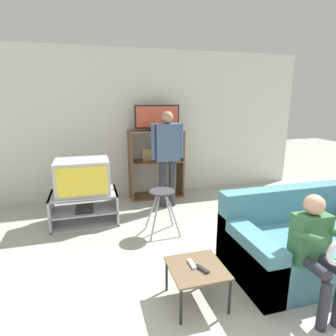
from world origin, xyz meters
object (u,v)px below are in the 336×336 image
remote_control_black (202,269)px  remote_control_white (192,264)px  snack_table (197,271)px  media_shelf (156,164)px  person_seated_child (316,246)px  television_main (83,176)px  couch (306,243)px  television_flat (157,118)px  person_standing_adult (167,150)px  folding_stool (162,199)px  tv_stand (85,208)px

remote_control_black → remote_control_white: size_ratio=1.00×
snack_table → remote_control_white: (-0.03, 0.04, 0.05)m
media_shelf → person_seated_child: 3.19m
television_main → person_seated_child: person_seated_child is taller
media_shelf → person_seated_child: bearing=-79.0°
snack_table → couch: (1.32, 0.20, -0.04)m
television_flat → couch: size_ratio=0.47×
television_flat → person_standing_adult: bearing=-86.6°
television_flat → folding_stool: size_ratio=1.31×
snack_table → couch: 1.34m
folding_stool → remote_control_white: 1.32m
television_main → person_standing_adult: size_ratio=0.47×
tv_stand → remote_control_black: tv_stand is taller
person_standing_adult → snack_table: bearing=-99.2°
television_main → remote_control_white: television_main is taller
remote_control_black → folding_stool: bearing=66.4°
tv_stand → person_standing_adult: size_ratio=0.59×
folding_stool → remote_control_black: bearing=-90.7°
folding_stool → couch: 1.74m
person_seated_child → television_main: bearing=128.6°
television_main → couch: bearing=-38.3°
remote_control_black → couch: 1.32m
snack_table → tv_stand: bearing=115.8°
snack_table → person_seated_child: bearing=-20.4°
snack_table → person_standing_adult: 2.39m
remote_control_black → person_standing_adult: (0.34, 2.32, 0.59)m
television_main → remote_control_black: (0.98, -2.05, -0.34)m
television_main → person_seated_child: (1.86, -2.34, -0.10)m
remote_control_black → remote_control_white: 0.11m
television_flat → remote_control_black: 3.08m
television_main → snack_table: bearing=-64.5°
couch → television_main: bearing=141.7°
folding_stool → remote_control_white: size_ratio=4.20×
media_shelf → folding_stool: size_ratio=2.01×
television_main → remote_control_white: 2.19m
folding_stool → person_standing_adult: size_ratio=0.38×
television_main → media_shelf: bearing=32.5°
snack_table → remote_control_black: size_ratio=3.31×
remote_control_white → media_shelf: bearing=83.1°
television_flat → remote_control_black: size_ratio=5.50×
television_flat → media_shelf: bearing=-152.0°
folding_stool → media_shelf: bearing=79.8°
media_shelf → person_standing_adult: 0.63m
couch → television_flat: bearing=110.7°
tv_stand → person_seated_child: size_ratio=0.92×
snack_table → remote_control_white: remote_control_white is taller
media_shelf → remote_control_black: (-0.28, -2.85, -0.26)m
person_standing_adult → remote_control_black: bearing=-98.4°
tv_stand → television_main: (0.00, 0.02, 0.47)m
person_standing_adult → television_main: bearing=-168.3°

